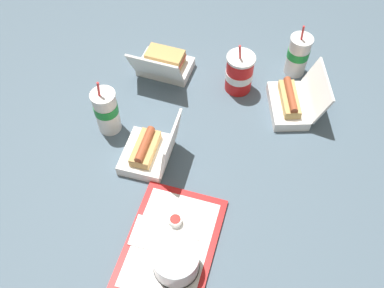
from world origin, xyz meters
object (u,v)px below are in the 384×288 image
Objects in this scene: food_tray at (171,244)px; clamshell_sandwich_corner at (164,64)px; cake_container at (176,261)px; soda_cup_front at (298,55)px; clamshell_hotdog_left at (292,102)px; soda_cup_right at (239,73)px; plastic_fork at (200,223)px; ketchup_cup at (175,221)px; clamshell_hotdog_front at (149,152)px; soda_cup_corner at (106,111)px.

clamshell_sandwich_corner is at bearing -173.41° from food_tray.
food_tray is at bearing 6.59° from clamshell_sandwich_corner.
soda_cup_front reaches higher than cake_container.
soda_cup_right reaches higher than clamshell_hotdog_left.
cake_container is 0.15m from plastic_fork.
soda_cup_right is (-0.65, 0.20, 0.07)m from food_tray.
food_tray is 0.11m from plastic_fork.
clamshell_sandwich_corner is at bearing -172.41° from cake_container.
ketchup_cup is at bearing 172.07° from food_tray.
cake_container is 0.39m from clamshell_hotdog_front.
clamshell_hotdog_front is 0.21m from soda_cup_corner.
clamshell_hotdog_left is at bearing -9.02° from soda_cup_front.
soda_cup_right is at bearing -117.38° from clamshell_hotdog_left.
soda_cup_corner is at bearing -151.27° from cake_container.
ketchup_cup is 0.08m from plastic_fork.
clamshell_sandwich_corner reaches higher than plastic_fork.
ketchup_cup is 0.17× the size of soda_cup_corner.
clamshell_hotdog_front is at bearing -135.80° from plastic_fork.
cake_container is 0.79m from clamshell_sandwich_corner.
clamshell_sandwich_corner is 0.51m from clamshell_hotdog_left.
plastic_fork is 0.60m from soda_cup_right.
food_tray is 10.50× the size of ketchup_cup.
soda_cup_right is at bearing 165.82° from cake_container.
clamshell_hotdog_left is 0.98× the size of soda_cup_front.
soda_cup_corner is at bearing -144.35° from ketchup_cup.
plastic_fork is at bearing 37.29° from clamshell_hotdog_front.
soda_cup_right reaches higher than cake_container.
soda_cup_front is (-0.68, 0.42, 0.06)m from ketchup_cup.
soda_cup_corner reaches higher than clamshell_hotdog_left.
plastic_fork is 0.51× the size of soda_cup_right.
soda_cup_front is (-0.75, 0.43, 0.08)m from food_tray.
clamshell_sandwich_corner reaches higher than food_tray.
soda_cup_right is at bearing 115.68° from soda_cup_corner.
clamshell_hotdog_front is 0.86× the size of clamshell_sandwich_corner.
clamshell_hotdog_left is (-0.25, 0.49, -0.00)m from clamshell_hotdog_front.
soda_cup_front is (-0.45, 0.52, 0.04)m from clamshell_hotdog_front.
clamshell_hotdog_left is at bearing 116.70° from clamshell_hotdog_front.
clamshell_hotdog_front reaches higher than ketchup_cup.
cake_container reaches higher than plastic_fork.
clamshell_hotdog_left reaches higher than plastic_fork.
plastic_fork is (-0.07, 0.08, 0.01)m from food_tray.
clamshell_sandwich_corner is (-0.79, -0.10, -0.01)m from cake_container.
soda_cup_corner is (0.12, -0.65, 0.05)m from clamshell_hotdog_left.
soda_cup_corner reaches higher than clamshell_hotdog_front.
soda_cup_corner is at bearing -130.30° from plastic_fork.
ketchup_cup is at bearing -81.90° from plastic_fork.
clamshell_sandwich_corner is at bearing 149.59° from soda_cup_corner.
soda_cup_front reaches higher than plastic_fork.
clamshell_hotdog_front is 0.69m from soda_cup_front.
ketchup_cup is 0.18× the size of soda_cup_front.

